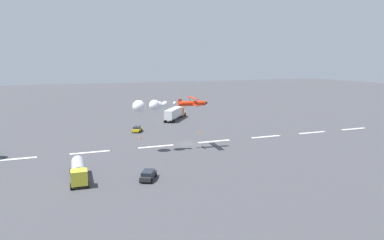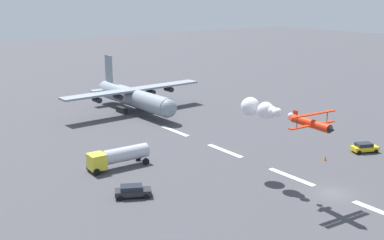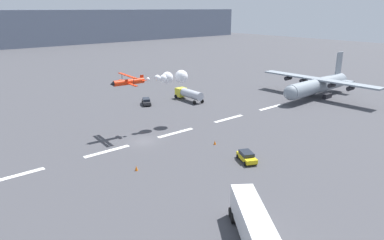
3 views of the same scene
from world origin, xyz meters
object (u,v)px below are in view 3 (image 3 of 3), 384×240
object	(u,v)px
stunt_biplane_red	(165,78)
followme_car_yellow	(247,156)
airport_staff_sedan	(146,101)
cargo_transport_plane	(316,86)
semi_truck_orange	(257,235)
fuel_tanker_truck	(189,94)
traffic_cone_near	(136,168)
traffic_cone_far	(215,142)

from	to	relation	value
stunt_biplane_red	followme_car_yellow	bearing A→B (deg)	-91.10
airport_staff_sedan	cargo_transport_plane	bearing A→B (deg)	-30.87
semi_truck_orange	airport_staff_sedan	size ratio (longest dim) A/B	2.95
fuel_tanker_truck	followme_car_yellow	xyz separation A→B (m)	(-16.90, -34.68, -0.93)
cargo_transport_plane	traffic_cone_near	size ratio (longest dim) A/B	42.57
followme_car_yellow	traffic_cone_far	size ratio (longest dim) A/B	5.98
fuel_tanker_truck	traffic_cone_far	bearing A→B (deg)	-120.86
traffic_cone_far	cargo_transport_plane	bearing A→B (deg)	10.15
semi_truck_orange	traffic_cone_near	xyz separation A→B (m)	(0.85, 23.14, -1.76)
semi_truck_orange	stunt_biplane_red	bearing A→B (deg)	66.46
cargo_transport_plane	traffic_cone_near	distance (m)	59.19
semi_truck_orange	fuel_tanker_truck	distance (m)	59.48
cargo_transport_plane	followme_car_yellow	size ratio (longest dim) A/B	7.12
stunt_biplane_red	traffic_cone_near	distance (m)	22.28
traffic_cone_near	traffic_cone_far	world-z (taller)	same
semi_truck_orange	followme_car_yellow	world-z (taller)	semi_truck_orange
cargo_transport_plane	semi_truck_orange	xyz separation A→B (m)	(-59.44, -31.06, -1.15)
cargo_transport_plane	traffic_cone_far	xyz separation A→B (m)	(-42.82, -7.66, -2.91)
semi_truck_orange	fuel_tanker_truck	bearing A→B (deg)	56.96
airport_staff_sedan	semi_truck_orange	bearing A→B (deg)	-112.46
cargo_transport_plane	traffic_cone_near	xyz separation A→B (m)	(-58.58, -7.92, -2.91)
followme_car_yellow	traffic_cone_far	bearing A→B (deg)	82.53
semi_truck_orange	traffic_cone_near	bearing A→B (deg)	87.89
fuel_tanker_truck	traffic_cone_far	distance (m)	30.86
traffic_cone_near	stunt_biplane_red	bearing A→B (deg)	41.75
semi_truck_orange	traffic_cone_far	world-z (taller)	semi_truck_orange
semi_truck_orange	airport_staff_sedan	xyz separation A→B (m)	(22.08, 53.40, -1.32)
followme_car_yellow	airport_staff_sedan	xyz separation A→B (m)	(6.54, 38.21, 0.00)
traffic_cone_far	followme_car_yellow	bearing A→B (deg)	-97.47
cargo_transport_plane	followme_car_yellow	distance (m)	46.75
stunt_biplane_red	semi_truck_orange	world-z (taller)	stunt_biplane_red
fuel_tanker_truck	traffic_cone_far	xyz separation A→B (m)	(-15.82, -26.47, -1.37)
fuel_tanker_truck	airport_staff_sedan	distance (m)	10.98
semi_truck_orange	traffic_cone_far	distance (m)	28.75
airport_staff_sedan	traffic_cone_far	world-z (taller)	airport_staff_sedan
traffic_cone_near	followme_car_yellow	bearing A→B (deg)	-28.46
cargo_transport_plane	airport_staff_sedan	size ratio (longest dim) A/B	6.68
stunt_biplane_red	traffic_cone_far	size ratio (longest dim) A/B	21.41
followme_car_yellow	traffic_cone_near	bearing A→B (deg)	151.54
airport_staff_sedan	traffic_cone_near	world-z (taller)	airport_staff_sedan
airport_staff_sedan	traffic_cone_near	size ratio (longest dim) A/B	6.37
traffic_cone_near	airport_staff_sedan	bearing A→B (deg)	54.95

